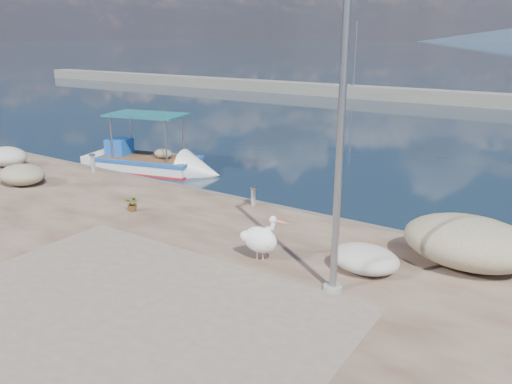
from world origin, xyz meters
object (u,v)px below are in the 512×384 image
at_px(boat_left, 148,165).
at_px(lamp_post, 340,148).
at_px(pelican, 261,239).
at_px(bollard_near, 253,195).

bearing_deg(boat_left, lamp_post, -41.28).
height_order(boat_left, lamp_post, lamp_post).
relative_size(boat_left, pelican, 5.17).
bearing_deg(lamp_post, boat_left, 152.10).
distance_m(pelican, bollard_near, 4.35).
xyz_separation_m(boat_left, bollard_near, (7.82, -2.78, 0.62)).
distance_m(pelican, lamp_post, 3.54).
xyz_separation_m(pelican, lamp_post, (2.24, -0.41, 2.72)).
xyz_separation_m(pelican, bollard_near, (-2.57, 3.50, -0.22)).
bearing_deg(lamp_post, pelican, 169.70).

